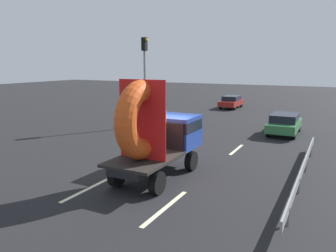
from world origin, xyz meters
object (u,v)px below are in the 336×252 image
(flatbed_truck, at_px, (158,132))
(distant_sedan, at_px, (284,123))
(traffic_light, at_px, (145,70))
(oncoming_car, at_px, (231,102))

(flatbed_truck, distance_m, distant_sedan, 11.40)
(traffic_light, relative_size, oncoming_car, 1.63)
(oncoming_car, bearing_deg, flatbed_truck, -80.94)
(flatbed_truck, xyz_separation_m, distant_sedan, (3.24, 10.87, -1.14))
(oncoming_car, bearing_deg, distant_sedan, -58.12)
(flatbed_truck, height_order, oncoming_car, flatbed_truck)
(distant_sedan, distance_m, oncoming_car, 12.68)
(oncoming_car, bearing_deg, traffic_light, -101.55)
(distant_sedan, bearing_deg, traffic_light, -168.70)
(traffic_light, xyz_separation_m, oncoming_car, (2.58, 12.62, -3.37))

